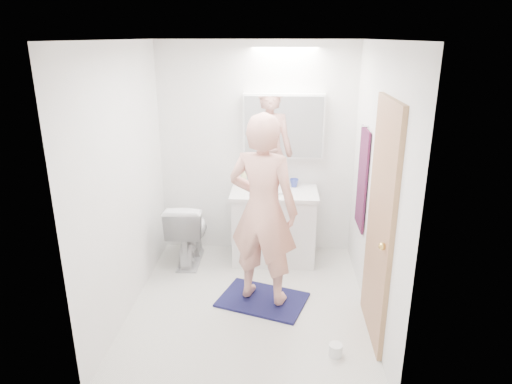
# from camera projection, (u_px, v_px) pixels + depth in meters

# --- Properties ---
(floor) EXTENTS (2.50, 2.50, 0.00)m
(floor) POSITION_uv_depth(u_px,v_px,m) (249.00, 304.00, 4.35)
(floor) COLOR silver
(floor) RESTS_ON ground
(ceiling) EXTENTS (2.50, 2.50, 0.00)m
(ceiling) POSITION_uv_depth(u_px,v_px,m) (248.00, 40.00, 3.57)
(ceiling) COLOR white
(ceiling) RESTS_ON floor
(wall_back) EXTENTS (2.50, 0.00, 2.50)m
(wall_back) POSITION_uv_depth(u_px,v_px,m) (257.00, 151.00, 5.14)
(wall_back) COLOR white
(wall_back) RESTS_ON floor
(wall_front) EXTENTS (2.50, 0.00, 2.50)m
(wall_front) POSITION_uv_depth(u_px,v_px,m) (234.00, 248.00, 2.78)
(wall_front) COLOR white
(wall_front) RESTS_ON floor
(wall_left) EXTENTS (0.00, 2.50, 2.50)m
(wall_left) POSITION_uv_depth(u_px,v_px,m) (125.00, 183.00, 4.01)
(wall_left) COLOR white
(wall_left) RESTS_ON floor
(wall_right) EXTENTS (0.00, 2.50, 2.50)m
(wall_right) POSITION_uv_depth(u_px,v_px,m) (376.00, 187.00, 3.90)
(wall_right) COLOR white
(wall_right) RESTS_ON floor
(vanity_cabinet) EXTENTS (0.90, 0.55, 0.78)m
(vanity_cabinet) POSITION_uv_depth(u_px,v_px,m) (274.00, 227.00, 5.12)
(vanity_cabinet) COLOR white
(vanity_cabinet) RESTS_ON floor
(countertop) EXTENTS (0.95, 0.58, 0.04)m
(countertop) POSITION_uv_depth(u_px,v_px,m) (274.00, 193.00, 4.99)
(countertop) COLOR white
(countertop) RESTS_ON vanity_cabinet
(sink_basin) EXTENTS (0.36, 0.36, 0.03)m
(sink_basin) POSITION_uv_depth(u_px,v_px,m) (274.00, 189.00, 5.00)
(sink_basin) COLOR silver
(sink_basin) RESTS_ON countertop
(faucet) EXTENTS (0.02, 0.02, 0.16)m
(faucet) POSITION_uv_depth(u_px,v_px,m) (275.00, 178.00, 5.16)
(faucet) COLOR silver
(faucet) RESTS_ON countertop
(medicine_cabinet) EXTENTS (0.88, 0.14, 0.70)m
(medicine_cabinet) POSITION_uv_depth(u_px,v_px,m) (284.00, 126.00, 4.95)
(medicine_cabinet) COLOR white
(medicine_cabinet) RESTS_ON wall_back
(mirror_panel) EXTENTS (0.84, 0.01, 0.66)m
(mirror_panel) POSITION_uv_depth(u_px,v_px,m) (284.00, 127.00, 4.88)
(mirror_panel) COLOR silver
(mirror_panel) RESTS_ON medicine_cabinet
(toilet) EXTENTS (0.41, 0.71, 0.73)m
(toilet) POSITION_uv_depth(u_px,v_px,m) (188.00, 231.00, 5.07)
(toilet) COLOR silver
(toilet) RESTS_ON floor
(bath_rug) EXTENTS (0.93, 0.78, 0.02)m
(bath_rug) POSITION_uv_depth(u_px,v_px,m) (263.00, 300.00, 4.39)
(bath_rug) COLOR #151943
(bath_rug) RESTS_ON floor
(person) EXTENTS (0.75, 0.61, 1.78)m
(person) POSITION_uv_depth(u_px,v_px,m) (263.00, 211.00, 4.09)
(person) COLOR #E19B87
(person) RESTS_ON bath_rug
(door) EXTENTS (0.04, 0.80, 2.00)m
(door) POSITION_uv_depth(u_px,v_px,m) (380.00, 225.00, 3.63)
(door) COLOR tan
(door) RESTS_ON wall_right
(door_knob) EXTENTS (0.06, 0.06, 0.06)m
(door_knob) POSITION_uv_depth(u_px,v_px,m) (382.00, 246.00, 3.37)
(door_knob) COLOR gold
(door_knob) RESTS_ON door
(towel) EXTENTS (0.02, 0.42, 1.00)m
(towel) POSITION_uv_depth(u_px,v_px,m) (362.00, 179.00, 4.45)
(towel) COLOR #101735
(towel) RESTS_ON wall_right
(towel_hook) EXTENTS (0.07, 0.02, 0.02)m
(towel_hook) POSITION_uv_depth(u_px,v_px,m) (365.00, 127.00, 4.28)
(towel_hook) COLOR silver
(towel_hook) RESTS_ON wall_right
(soap_bottle_a) EXTENTS (0.09, 0.09, 0.20)m
(soap_bottle_a) POSITION_uv_depth(u_px,v_px,m) (244.00, 178.00, 5.11)
(soap_bottle_a) COLOR beige
(soap_bottle_a) RESTS_ON countertop
(soap_bottle_b) EXTENTS (0.12, 0.12, 0.18)m
(soap_bottle_b) POSITION_uv_depth(u_px,v_px,m) (263.00, 178.00, 5.13)
(soap_bottle_b) COLOR #5B85C3
(soap_bottle_b) RESTS_ON countertop
(toothbrush_cup) EXTENTS (0.12, 0.12, 0.09)m
(toothbrush_cup) POSITION_uv_depth(u_px,v_px,m) (294.00, 183.00, 5.10)
(toothbrush_cup) COLOR #3949AB
(toothbrush_cup) RESTS_ON countertop
(toilet_paper_roll) EXTENTS (0.11, 0.11, 0.10)m
(toilet_paper_roll) POSITION_uv_depth(u_px,v_px,m) (335.00, 350.00, 3.63)
(toilet_paper_roll) COLOR white
(toilet_paper_roll) RESTS_ON floor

